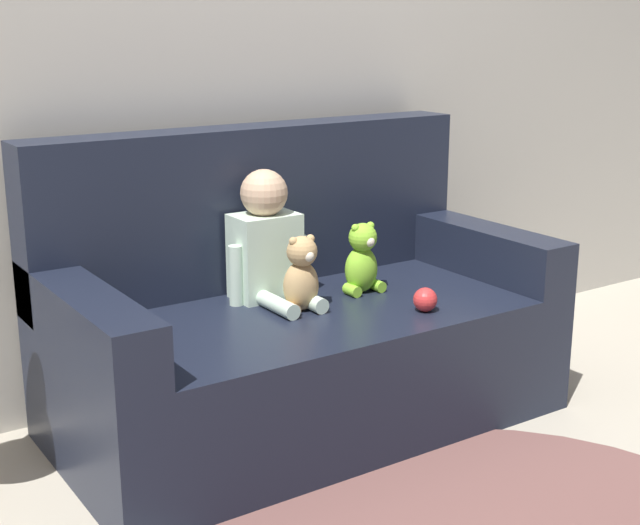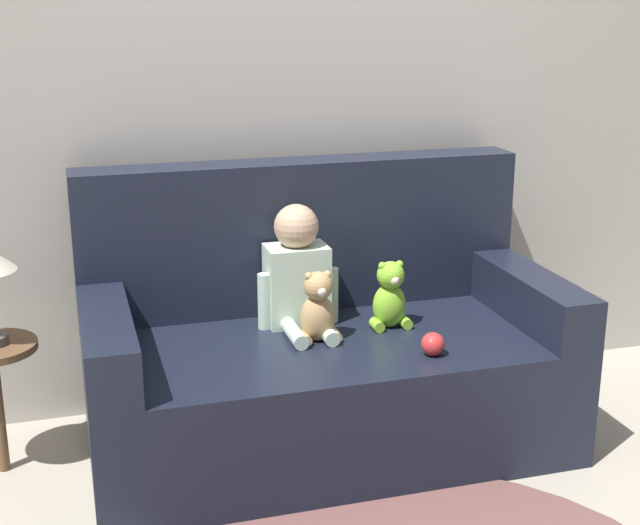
{
  "view_description": "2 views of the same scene",
  "coord_description": "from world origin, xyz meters",
  "px_view_note": "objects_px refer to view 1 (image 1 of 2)",
  "views": [
    {
      "loc": [
        -1.54,
        -2.39,
        1.35
      ],
      "look_at": [
        0.0,
        -0.08,
        0.59
      ],
      "focal_mm": 50.0,
      "sensor_mm": 36.0,
      "label": 1
    },
    {
      "loc": [
        -0.85,
        -2.81,
        1.58
      ],
      "look_at": [
        -0.04,
        -0.06,
        0.71
      ],
      "focal_mm": 50.0,
      "sensor_mm": 36.0,
      "label": 2
    }
  ],
  "objects_px": {
    "couch": "(295,325)",
    "toy_ball": "(425,300)",
    "plush_toy_side": "(362,260)",
    "teddy_bear_brown": "(302,276)",
    "person_baby": "(267,244)"
  },
  "relations": [
    {
      "from": "couch",
      "to": "toy_ball",
      "type": "xyz_separation_m",
      "value": [
        0.29,
        -0.34,
        0.13
      ]
    },
    {
      "from": "couch",
      "to": "toy_ball",
      "type": "relative_size",
      "value": 21.04
    },
    {
      "from": "plush_toy_side",
      "to": "toy_ball",
      "type": "height_order",
      "value": "plush_toy_side"
    },
    {
      "from": "person_baby",
      "to": "toy_ball",
      "type": "height_order",
      "value": "person_baby"
    },
    {
      "from": "teddy_bear_brown",
      "to": "plush_toy_side",
      "type": "height_order",
      "value": "teddy_bear_brown"
    },
    {
      "from": "couch",
      "to": "teddy_bear_brown",
      "type": "distance_m",
      "value": 0.24
    },
    {
      "from": "plush_toy_side",
      "to": "couch",
      "type": "bearing_deg",
      "value": 166.46
    },
    {
      "from": "couch",
      "to": "toy_ball",
      "type": "distance_m",
      "value": 0.47
    },
    {
      "from": "person_baby",
      "to": "toy_ball",
      "type": "distance_m",
      "value": 0.57
    },
    {
      "from": "couch",
      "to": "teddy_bear_brown",
      "type": "xyz_separation_m",
      "value": [
        -0.04,
        -0.11,
        0.21
      ]
    },
    {
      "from": "couch",
      "to": "person_baby",
      "type": "xyz_separation_m",
      "value": [
        -0.07,
        0.07,
        0.28
      ]
    },
    {
      "from": "person_baby",
      "to": "teddy_bear_brown",
      "type": "distance_m",
      "value": 0.2
    },
    {
      "from": "teddy_bear_brown",
      "to": "toy_ball",
      "type": "bearing_deg",
      "value": -35.29
    },
    {
      "from": "couch",
      "to": "toy_ball",
      "type": "height_order",
      "value": "couch"
    },
    {
      "from": "teddy_bear_brown",
      "to": "toy_ball",
      "type": "distance_m",
      "value": 0.41
    }
  ]
}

